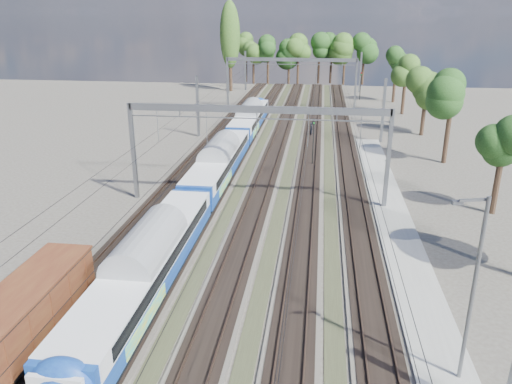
# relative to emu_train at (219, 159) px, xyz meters

# --- Properties ---
(track_bed) EXTENTS (21.00, 130.00, 0.34)m
(track_bed) POSITION_rel_emu_train_xyz_m (4.50, 10.22, -2.60)
(track_bed) COLOR #47423A
(track_bed) RESTS_ON ground
(platform) EXTENTS (3.00, 70.00, 0.30)m
(platform) POSITION_rel_emu_train_xyz_m (16.50, -14.78, -2.55)
(platform) COLOR gray
(platform) RESTS_ON ground
(catenary) EXTENTS (25.65, 130.00, 9.00)m
(catenary) POSITION_rel_emu_train_xyz_m (4.83, 17.90, 3.70)
(catenary) COLOR slate
(catenary) RESTS_ON ground
(tree_belt) EXTENTS (38.96, 100.08, 11.86)m
(tree_belt) POSITION_rel_emu_train_xyz_m (11.09, 59.17, 5.65)
(tree_belt) COLOR black
(tree_belt) RESTS_ON ground
(poplar) EXTENTS (4.40, 4.40, 19.04)m
(poplar) POSITION_rel_emu_train_xyz_m (-10.00, 63.22, 9.19)
(poplar) COLOR black
(poplar) RESTS_ON ground
(emu_train) EXTENTS (3.14, 66.26, 4.58)m
(emu_train) POSITION_rel_emu_train_xyz_m (0.00, 0.00, 0.00)
(emu_train) COLOR black
(emu_train) RESTS_ON ground
(freight_boxcar) EXTENTS (2.82, 13.59, 3.50)m
(freight_boxcar) POSITION_rel_emu_train_xyz_m (-4.50, -29.07, -0.56)
(freight_boxcar) COLOR black
(freight_boxcar) RESTS_ON ground
(worker) EXTENTS (0.71, 0.85, 2.00)m
(worker) POSITION_rel_emu_train_xyz_m (8.83, 22.15, -1.70)
(worker) COLOR black
(worker) RESTS_ON ground
(signal_near) EXTENTS (0.39, 0.36, 5.45)m
(signal_near) POSITION_rel_emu_train_xyz_m (9.33, 7.95, 0.75)
(signal_near) COLOR black
(signal_near) RESTS_ON ground
(signal_far) EXTENTS (0.34, 0.31, 5.42)m
(signal_far) POSITION_rel_emu_train_xyz_m (17.74, 54.95, 0.73)
(signal_far) COLOR black
(signal_far) RESTS_ON ground
(lamp_post) EXTENTS (1.58, 0.43, 9.48)m
(lamp_post) POSITION_rel_emu_train_xyz_m (16.97, -27.09, 2.47)
(lamp_post) COLOR slate
(lamp_post) RESTS_ON ground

